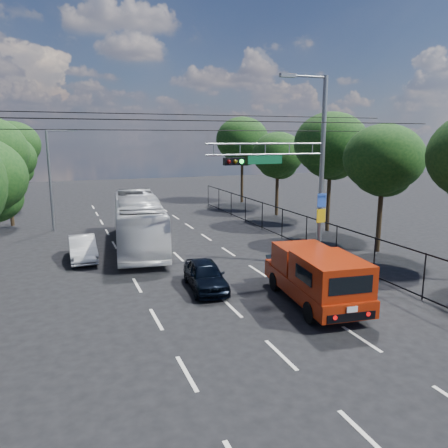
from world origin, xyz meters
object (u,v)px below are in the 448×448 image
white_van (83,248)px  navy_hatchback (205,275)px  red_pickup (316,275)px  white_bus (138,222)px  signal_mast (301,164)px

white_van → navy_hatchback: bearing=-55.1°
red_pickup → white_van: red_pickup is taller
red_pickup → navy_hatchback: size_ratio=1.65×
navy_hatchback → white_van: 8.29m
white_bus → signal_mast: bearing=-38.5°
navy_hatchback → signal_mast: bearing=21.2°
signal_mast → navy_hatchback: (-5.56, -1.55, -4.61)m
signal_mast → navy_hatchback: bearing=-164.4°
signal_mast → white_bus: bearing=134.5°
signal_mast → white_bus: size_ratio=0.85×
white_van → signal_mast: bearing=-27.0°
navy_hatchback → white_bus: 8.76m
navy_hatchback → white_bus: size_ratio=0.33×
red_pickup → white_bus: 12.80m
signal_mast → white_van: (-10.29, 5.25, -4.60)m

